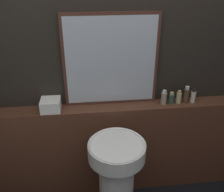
{
  "coord_description": "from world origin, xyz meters",
  "views": [
    {
      "loc": [
        -0.29,
        -0.61,
        1.99
      ],
      "look_at": [
        -0.09,
        1.17,
        1.07
      ],
      "focal_mm": 40.0,
      "sensor_mm": 36.0,
      "label": 1
    }
  ],
  "objects": [
    {
      "name": "conditioner_bottle",
      "position": [
        0.45,
        1.26,
        0.97
      ],
      "size": [
        0.05,
        0.05,
        0.11
      ],
      "color": "#2D4C3D",
      "rests_on": "vanity_counter"
    },
    {
      "name": "hand_soap_bottle",
      "position": [
        0.65,
        1.26,
        0.98
      ],
      "size": [
        0.04,
        0.04,
        0.13
      ],
      "color": "beige",
      "rests_on": "vanity_counter"
    },
    {
      "name": "lotion_bottle",
      "position": [
        0.51,
        1.26,
        0.98
      ],
      "size": [
        0.05,
        0.05,
        0.12
      ],
      "color": "#C6B284",
      "rests_on": "vanity_counter"
    },
    {
      "name": "body_wash_bottle",
      "position": [
        0.58,
        1.26,
        1.0
      ],
      "size": [
        0.05,
        0.05,
        0.16
      ],
      "color": "#4C3823",
      "rests_on": "vanity_counter"
    },
    {
      "name": "wall_back",
      "position": [
        0.0,
        1.38,
        1.25
      ],
      "size": [
        8.0,
        0.06,
        2.5
      ],
      "color": "black",
      "rests_on": "ground_plane"
    },
    {
      "name": "towel_stack",
      "position": [
        -0.6,
        1.26,
        0.97
      ],
      "size": [
        0.16,
        0.16,
        0.1
      ],
      "color": "white",
      "rests_on": "vanity_counter"
    },
    {
      "name": "shampoo_bottle",
      "position": [
        0.38,
        1.26,
        0.98
      ],
      "size": [
        0.05,
        0.05,
        0.13
      ],
      "color": "gray",
      "rests_on": "vanity_counter"
    },
    {
      "name": "mirror",
      "position": [
        -0.08,
        1.33,
        1.31
      ],
      "size": [
        0.79,
        0.03,
        0.78
      ],
      "color": "#47281E",
      "rests_on": "vanity_counter"
    },
    {
      "name": "vanity_counter",
      "position": [
        0.0,
        1.26,
        0.46
      ],
      "size": [
        2.56,
        0.18,
        0.92
      ],
      "color": "#512D1E",
      "rests_on": "ground_plane"
    },
    {
      "name": "pedestal_sink",
      "position": [
        -0.09,
        0.86,
        0.5
      ],
      "size": [
        0.44,
        0.44,
        0.84
      ],
      "color": "white",
      "rests_on": "ground_plane"
    }
  ]
}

